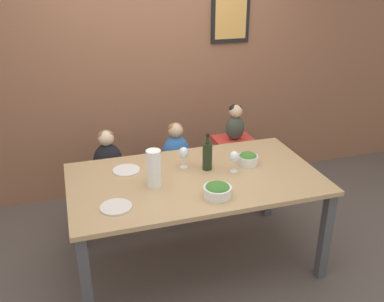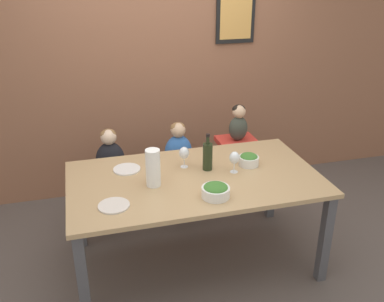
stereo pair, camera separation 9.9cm
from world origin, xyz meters
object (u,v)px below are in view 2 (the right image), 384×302
Objects in this scene: person_child_center at (178,148)px; dinner_plate_front_left at (114,206)px; paper_towel_roll at (153,168)px; chair_far_left at (113,184)px; salad_bowl_large at (216,191)px; dinner_plate_back_left at (127,169)px; chair_right_highchair at (237,154)px; person_child_left at (110,155)px; wine_bottle at (208,156)px; chair_far_center at (179,176)px; wine_glass_far at (184,153)px; person_baby_right at (238,122)px; wine_glass_near at (235,158)px; salad_bowl_small at (249,159)px.

person_child_center is 1.25m from dinner_plate_front_left.
chair_far_left is at bearing 106.65° from paper_towel_roll.
dinner_plate_back_left is at bearing 133.02° from salad_bowl_large.
chair_right_highchair is 1.22m from person_child_left.
salad_bowl_large is at bearing -99.66° from wine_bottle.
person_child_left is (-0.63, 0.00, 0.29)m from chair_far_center.
wine_bottle is (-0.51, -0.67, 0.34)m from chair_right_highchair.
dinner_plate_back_left reaches higher than chair_far_center.
wine_glass_far is at bearing 152.19° from wine_bottle.
wine_bottle reaches higher than person_child_center.
dinner_plate_back_left is (0.15, 0.52, 0.00)m from dinner_plate_front_left.
wine_glass_near is (-0.33, -0.78, 0.02)m from person_baby_right.
salad_bowl_large is at bearing -89.99° from chair_far_center.
wine_glass_far is (-0.09, -0.59, 0.21)m from person_child_center.
salad_bowl_small is 0.76× the size of dinner_plate_front_left.
person_baby_right is 1.77× the size of salad_bowl_large.
person_baby_right is at bearing 67.08° from wine_glass_near.
chair_right_highchair is 1.66m from dinner_plate_front_left.
person_child_left is at bearing 179.97° from chair_right_highchair.
chair_right_highchair is 1.26m from dinner_plate_back_left.
wine_glass_near is at bearing 3.73° from paper_towel_roll.
salad_bowl_large reaches higher than chair_right_highchair.
dinner_plate_front_left is at bearing -164.54° from wine_glass_near.
person_baby_right is at bearing 0.05° from chair_far_left.
salad_bowl_small reaches higher than chair_right_highchair.
salad_bowl_small is at bearing -104.19° from person_baby_right.
wine_bottle is at bearing -44.04° from person_child_left.
salad_bowl_small reaches higher than dinner_plate_back_left.
salad_bowl_small is at bearing -2.28° from wine_bottle.
chair_right_highchair is 1.50× the size of person_child_left.
wine_glass_far is at bearing 100.35° from salad_bowl_large.
salad_bowl_large reaches higher than dinner_plate_front_left.
wine_bottle reaches higher than chair_far_center.
salad_bowl_small is at bearing -104.21° from chair_right_highchair.
paper_towel_roll is 1.64× the size of wine_glass_near.
chair_far_center is 2.73× the size of wine_glass_near.
wine_glass_near reaches higher than person_child_center.
wine_bottle is at bearing -27.81° from wine_glass_far.
salad_bowl_large is 0.93× the size of dinner_plate_back_left.
person_baby_right reaches higher than person_child_left.
person_child_center reaches higher than salad_bowl_large.
salad_bowl_large is at bearing -135.09° from salad_bowl_small.
person_child_center is at bearing 96.10° from wine_bottle.
wine_glass_far reaches higher than dinner_plate_front_left.
salad_bowl_small is at bearing -59.19° from chair_far_center.
salad_bowl_large is 0.79m from dinner_plate_back_left.
dinner_plate_front_left is at bearing -93.53° from chair_far_left.
wine_glass_near reaches higher than chair_right_highchair.
chair_far_left is 0.63m from chair_far_center.
wine_glass_far is (-0.35, 0.19, 0.00)m from wine_glass_near.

